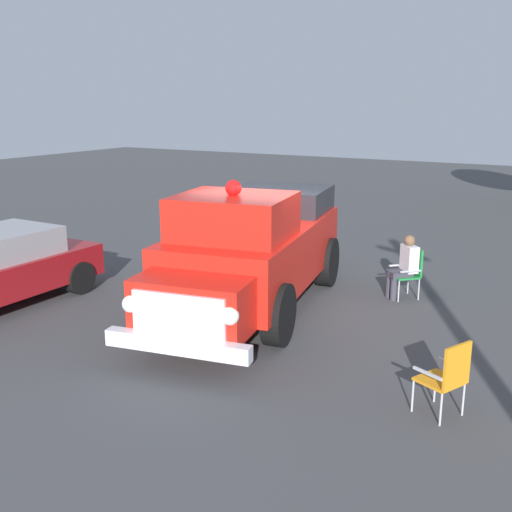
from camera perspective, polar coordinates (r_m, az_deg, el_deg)
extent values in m
plane|color=#424244|center=(11.80, 1.39, -4.79)|extent=(60.00, 60.00, 0.00)
cylinder|color=black|center=(9.88, 2.12, -5.50)|extent=(0.50, 1.08, 1.04)
cylinder|color=black|center=(10.61, -8.28, -4.22)|extent=(0.50, 1.08, 1.04)
cylinder|color=black|center=(13.11, 6.67, -0.53)|extent=(0.50, 1.08, 1.04)
cylinder|color=black|center=(13.67, -1.52, 0.18)|extent=(0.50, 1.08, 1.04)
cube|color=red|center=(11.61, 0.00, 0.30)|extent=(2.93, 5.19, 1.10)
cube|color=red|center=(9.12, -5.97, -4.63)|extent=(1.89, 1.20, 0.84)
cube|color=red|center=(10.37, -2.11, 3.66)|extent=(2.17, 2.01, 0.76)
cube|color=#232328|center=(12.91, 2.29, 5.12)|extent=(2.23, 2.02, 0.60)
cube|color=silver|center=(8.74, -7.22, -5.52)|extent=(1.44, 0.37, 0.64)
cube|color=silver|center=(8.81, -7.43, -8.30)|extent=(2.24, 0.59, 0.24)
sphere|color=white|center=(8.41, -2.45, -5.65)|extent=(0.30, 0.30, 0.26)
sphere|color=white|center=(9.08, -11.67, -4.42)|extent=(0.30, 0.30, 0.26)
sphere|color=red|center=(10.29, -2.14, 6.40)|extent=(0.32, 0.32, 0.28)
cylinder|color=black|center=(13.03, -16.26, -1.95)|extent=(0.27, 0.68, 0.68)
cylinder|color=black|center=(14.23, -20.85, -0.96)|extent=(0.27, 0.68, 0.68)
cube|color=#99999E|center=(12.72, -22.82, 1.01)|extent=(1.58, 1.92, 0.56)
cylinder|color=#B7BABF|center=(12.35, 13.24, -3.23)|extent=(0.04, 0.04, 0.44)
cylinder|color=#B7BABF|center=(12.72, 12.33, -2.66)|extent=(0.04, 0.04, 0.44)
cylinder|color=#B7BABF|center=(12.55, 15.02, -3.05)|extent=(0.04, 0.04, 0.44)
cylinder|color=#B7BABF|center=(12.92, 14.07, -2.49)|extent=(0.04, 0.04, 0.44)
cube|color=#1E7F38|center=(12.57, 13.73, -1.83)|extent=(0.68, 0.68, 0.04)
cube|color=#1E7F38|center=(12.61, 14.77, -0.50)|extent=(0.36, 0.37, 0.56)
cube|color=#B7BABF|center=(12.32, 14.29, -1.39)|extent=(0.34, 0.33, 0.03)
cube|color=#B7BABF|center=(12.73, 13.27, -0.83)|extent=(0.34, 0.33, 0.03)
cylinder|color=#B7BABF|center=(8.22, 14.49, -12.56)|extent=(0.04, 0.04, 0.44)
cylinder|color=#B7BABF|center=(8.53, 16.45, -11.66)|extent=(0.04, 0.04, 0.44)
cylinder|color=#B7BABF|center=(7.98, 16.95, -13.61)|extent=(0.04, 0.04, 0.44)
cylinder|color=#B7BABF|center=(8.30, 18.87, -12.62)|extent=(0.04, 0.04, 0.44)
cube|color=orange|center=(8.15, 16.81, -11.13)|extent=(0.64, 0.64, 0.04)
cube|color=orange|center=(7.91, 18.34, -9.80)|extent=(0.24, 0.45, 0.56)
cube|color=#B7BABF|center=(7.91, 15.80, -10.55)|extent=(0.41, 0.22, 0.03)
cube|color=#B7BABF|center=(8.26, 17.94, -9.60)|extent=(0.41, 0.22, 0.03)
cylinder|color=#383842|center=(12.43, 12.78, -3.07)|extent=(0.18, 0.18, 0.45)
cylinder|color=#383842|center=(12.59, 12.37, -2.81)|extent=(0.18, 0.18, 0.45)
cube|color=#383842|center=(12.42, 13.51, -1.75)|extent=(0.42, 0.41, 0.13)
cube|color=#383842|center=(12.59, 13.09, -1.51)|extent=(0.42, 0.41, 0.13)
cube|color=silver|center=(12.52, 14.19, -0.24)|extent=(0.44, 0.44, 0.54)
sphere|color=brown|center=(12.42, 14.21, 1.41)|extent=(0.31, 0.31, 0.22)
cube|color=orange|center=(15.72, -6.15, 0.11)|extent=(0.40, 0.40, 0.04)
cone|color=orange|center=(15.65, -6.18, 1.24)|extent=(0.32, 0.32, 0.60)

